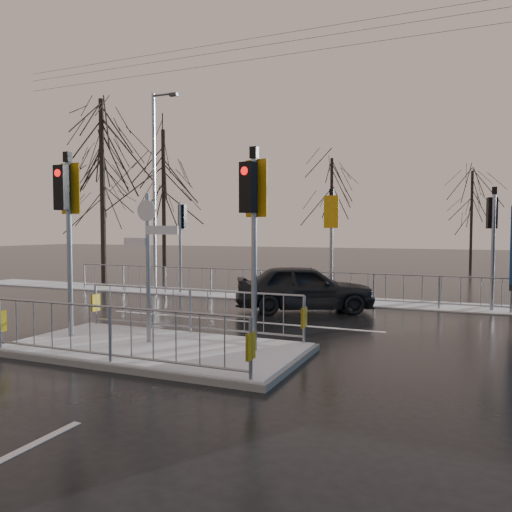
% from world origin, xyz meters
% --- Properties ---
extents(ground, '(120.00, 120.00, 0.00)m').
position_xyz_m(ground, '(0.00, 0.00, 0.00)').
color(ground, black).
rests_on(ground, ground).
extents(snow_verge, '(30.00, 2.00, 0.04)m').
position_xyz_m(snow_verge, '(0.00, 8.60, 0.02)').
color(snow_verge, silver).
rests_on(snow_verge, ground).
extents(lane_markings, '(8.00, 11.38, 0.01)m').
position_xyz_m(lane_markings, '(0.00, -0.33, 0.00)').
color(lane_markings, silver).
rests_on(lane_markings, ground).
extents(traffic_island, '(6.00, 3.04, 4.15)m').
position_xyz_m(traffic_island, '(-0.01, 0.01, 0.39)').
color(traffic_island, slate).
rests_on(traffic_island, ground).
extents(far_kerb_fixtures, '(18.00, 0.65, 3.83)m').
position_xyz_m(far_kerb_fixtures, '(0.29, 8.09, 1.02)').
color(far_kerb_fixtures, gray).
rests_on(far_kerb_fixtures, ground).
extents(car_far_lane, '(4.53, 3.31, 1.43)m').
position_xyz_m(car_far_lane, '(1.23, 6.12, 0.72)').
color(car_far_lane, black).
rests_on(car_far_lane, ground).
extents(tree_near_a, '(4.75, 4.75, 8.97)m').
position_xyz_m(tree_near_a, '(-10.50, 11.00, 6.11)').
color(tree_near_a, black).
rests_on(tree_near_a, ground).
extents(tree_near_b, '(4.00, 4.00, 7.55)m').
position_xyz_m(tree_near_b, '(-8.00, 12.50, 5.15)').
color(tree_near_b, black).
rests_on(tree_near_b, ground).
extents(tree_near_c, '(3.50, 3.50, 6.61)m').
position_xyz_m(tree_near_c, '(-12.50, 13.50, 4.50)').
color(tree_near_c, black).
rests_on(tree_near_c, ground).
extents(tree_far_a, '(3.75, 3.75, 7.08)m').
position_xyz_m(tree_far_a, '(-2.00, 22.00, 4.82)').
color(tree_far_a, black).
rests_on(tree_far_a, ground).
extents(tree_far_b, '(3.25, 3.25, 6.14)m').
position_xyz_m(tree_far_b, '(6.00, 24.00, 4.18)').
color(tree_far_b, black).
rests_on(tree_far_b, ground).
extents(street_lamp_left, '(1.25, 0.18, 8.20)m').
position_xyz_m(street_lamp_left, '(-6.43, 9.50, 4.49)').
color(street_lamp_left, gray).
rests_on(street_lamp_left, ground).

